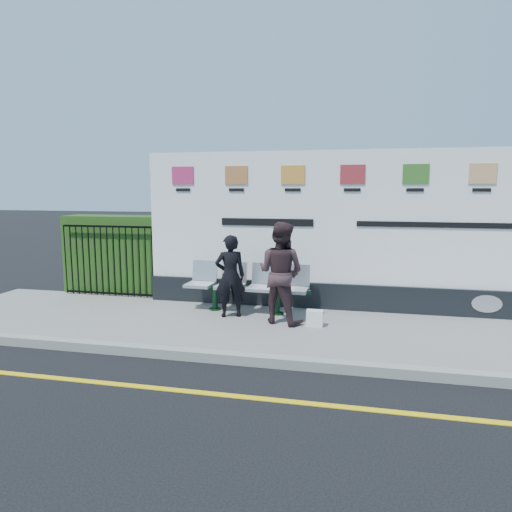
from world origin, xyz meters
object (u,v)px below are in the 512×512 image
at_px(billboard, 351,242).
at_px(bench, 246,299).
at_px(woman_left, 230,276).
at_px(woman_right, 281,273).

height_order(billboard, bench, billboard).
distance_m(billboard, bench, 2.25).
relative_size(billboard, woman_left, 5.38).
height_order(bench, woman_left, woman_left).
relative_size(woman_left, woman_right, 0.85).
height_order(bench, woman_right, woman_right).
relative_size(billboard, woman_right, 4.59).
distance_m(woman_left, woman_right, 0.96).
distance_m(bench, woman_right, 1.10).
bearing_deg(billboard, woman_left, -154.49).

